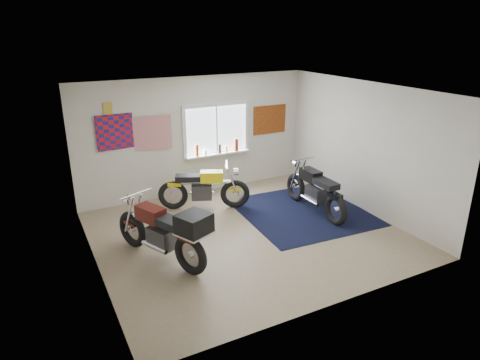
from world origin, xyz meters
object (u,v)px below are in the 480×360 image
navy_rug (303,212)px  black_chrome_bike (315,191)px  maroon_tourer (166,232)px  yellow_triumph (204,189)px

navy_rug → black_chrome_bike: bearing=-21.6°
navy_rug → maroon_tourer: size_ratio=1.27×
black_chrome_bike → yellow_triumph: bearing=58.7°
navy_rug → maroon_tourer: (-3.20, -0.65, 0.55)m
yellow_triumph → navy_rug: bearing=-9.0°
yellow_triumph → maroon_tourer: size_ratio=0.90×
yellow_triumph → black_chrome_bike: size_ratio=0.91×
navy_rug → yellow_triumph: bearing=146.9°
black_chrome_bike → maroon_tourer: (-3.43, -0.56, 0.10)m
yellow_triumph → black_chrome_bike: (2.01, -1.25, 0.02)m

